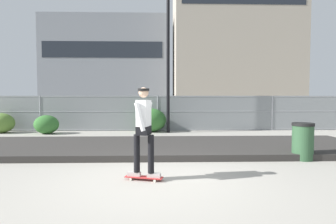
# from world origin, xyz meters

# --- Properties ---
(ground_plane) EXTENTS (120.00, 120.00, 0.00)m
(ground_plane) POSITION_xyz_m (0.00, 0.00, 0.00)
(ground_plane) COLOR #9E998E
(gravel_berm) EXTENTS (14.01, 3.74, 0.19)m
(gravel_berm) POSITION_xyz_m (0.00, 3.46, 0.09)
(gravel_berm) COLOR #33302D
(gravel_berm) RESTS_ON ground_plane
(skateboard) EXTENTS (0.82, 0.40, 0.07)m
(skateboard) POSITION_xyz_m (-0.21, 0.03, 0.06)
(skateboard) COLOR #B22D2D
(skateboard) RESTS_ON ground_plane
(skater) EXTENTS (0.72, 0.62, 1.87)m
(skater) POSITION_xyz_m (-0.21, 0.03, 1.14)
(skater) COLOR #B2ADA8
(skater) RESTS_ON skateboard
(chain_fence) EXTENTS (24.57, 0.06, 1.85)m
(chain_fence) POSITION_xyz_m (0.00, 8.77, 0.93)
(chain_fence) COLOR gray
(chain_fence) RESTS_ON ground_plane
(street_lamp) EXTENTS (0.44, 0.44, 7.29)m
(street_lamp) POSITION_xyz_m (0.53, 7.93, 4.49)
(street_lamp) COLOR black
(street_lamp) RESTS_ON ground_plane
(parked_car_near) EXTENTS (4.48, 2.11, 1.66)m
(parked_car_near) POSITION_xyz_m (-2.74, 11.35, 0.84)
(parked_car_near) COLOR silver
(parked_car_near) RESTS_ON ground_plane
(parked_car_mid) EXTENTS (4.40, 1.95, 1.66)m
(parked_car_mid) POSITION_xyz_m (4.02, 11.49, 0.84)
(parked_car_mid) COLOR navy
(parked_car_mid) RESTS_ON ground_plane
(parked_car_far) EXTENTS (4.55, 2.27, 1.66)m
(parked_car_far) POSITION_xyz_m (11.00, 11.64, 0.84)
(parked_car_far) COLOR #B7BABF
(parked_car_far) RESTS_ON ground_plane
(library_building) EXTENTS (20.17, 10.57, 14.95)m
(library_building) POSITION_xyz_m (-8.79, 42.50, 7.47)
(library_building) COLOR slate
(library_building) RESTS_ON ground_plane
(office_block) EXTENTS (18.99, 10.08, 25.88)m
(office_block) POSITION_xyz_m (11.86, 37.67, 12.94)
(office_block) COLOR #9E9384
(office_block) RESTS_ON ground_plane
(shrub_left) EXTENTS (1.28, 1.04, 0.99)m
(shrub_left) POSITION_xyz_m (-7.72, 8.02, 0.49)
(shrub_left) COLOR #567A33
(shrub_left) RESTS_ON ground_plane
(shrub_center) EXTENTS (1.17, 0.96, 0.90)m
(shrub_center) POSITION_xyz_m (-5.35, 7.63, 0.45)
(shrub_center) COLOR #336B2D
(shrub_center) RESTS_ON ground_plane
(shrub_right) EXTENTS (1.55, 1.27, 1.20)m
(shrub_right) POSITION_xyz_m (-0.34, 8.28, 0.60)
(shrub_right) COLOR #336B2D
(shrub_right) RESTS_ON ground_plane
(trash_bin) EXTENTS (0.59, 0.59, 1.03)m
(trash_bin) POSITION_xyz_m (4.10, 1.81, 0.52)
(trash_bin) COLOR #2D5133
(trash_bin) RESTS_ON ground_plane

